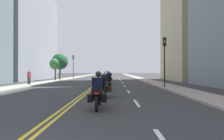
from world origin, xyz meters
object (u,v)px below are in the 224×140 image
Objects in this scene: motorcycle_2 at (106,83)px; motorcycle_5 at (110,78)px; motorcycle_3 at (106,80)px; motorcycle_4 at (108,79)px; motorcycle_6 at (109,77)px; traffic_cone_0 at (148,83)px; traffic_light_near at (165,53)px; street_tree_1 at (60,62)px; pedestrian_0 at (29,77)px; traffic_light_far at (73,63)px; motorcycle_1 at (105,86)px; motorcycle_0 at (98,93)px; street_tree_0 at (55,64)px.

motorcycle_2 is 13.22m from motorcycle_5.
motorcycle_4 is (0.06, 4.44, 0.01)m from motorcycle_3.
motorcycle_5 is 4.19m from motorcycle_6.
traffic_light_near reaches higher than traffic_cone_0.
street_tree_1 reaches higher than motorcycle_6.
pedestrian_0 is (-8.75, -10.92, 0.25)m from motorcycle_6.
pedestrian_0 is (-0.75, -22.10, -2.55)m from traffic_light_far.
traffic_light_near reaches higher than motorcycle_3.
street_tree_1 is at bearing 129.67° from traffic_light_near.
motorcycle_6 is 16.20m from traffic_light_near.
motorcycle_1 is 8.95m from traffic_light_near.
traffic_light_far reaches higher than traffic_cone_0.
motorcycle_3 is 0.48× the size of traffic_light_near.
motorcycle_6 is 0.48× the size of traffic_light_near.
motorcycle_1 reaches higher than motorcycle_5.
motorcycle_5 is at bearing 90.05° from motorcycle_1.
motorcycle_0 is at bearing -91.93° from motorcycle_4.
street_tree_1 is at bearing -60.15° from pedestrian_0.
traffic_light_near reaches higher than street_tree_1.
traffic_cone_0 is at bearing -45.59° from street_tree_0.
motorcycle_3 is 0.49× the size of street_tree_1.
motorcycle_5 is at bearing 90.16° from motorcycle_0.
motorcycle_0 is 1.31× the size of pedestrian_0.
street_tree_0 reaches higher than motorcycle_6.
traffic_light_near is at bearing -50.33° from street_tree_1.
motorcycle_5 is 1.22× the size of pedestrian_0.
motorcycle_6 is at bearing -97.77° from pedestrian_0.
motorcycle_5 is 12.34m from traffic_light_near.
motorcycle_5 is 0.46× the size of street_tree_1.
motorcycle_3 is 16.72m from street_tree_0.
street_tree_1 is at bearing 127.45° from motorcycle_4.
motorcycle_4 reaches higher than motorcycle_3.
traffic_light_far is at bearing -61.02° from pedestrian_0.
motorcycle_6 is at bearing 90.48° from motorcycle_1.
traffic_cone_0 is at bearing 116.57° from traffic_light_near.
motorcycle_2 is 8.93m from motorcycle_4.
street_tree_1 reaches higher than motorcycle_0.
motorcycle_1 is at bearing -91.21° from motorcycle_4.
traffic_cone_0 is at bearing 2.65° from motorcycle_3.
motorcycle_4 is at bearing 90.73° from motorcycle_1.
street_tree_1 is at bearing -93.15° from traffic_light_far.
motorcycle_0 is 8.42m from motorcycle_2.
motorcycle_5 is at bearing 85.98° from motorcycle_4.
street_tree_1 is (-8.63, 27.67, 2.56)m from motorcycle_0.
street_tree_0 is at bearing 132.27° from traffic_light_near.
traffic_light_far is 10.28m from street_tree_0.
traffic_cone_0 is at bearing 66.03° from motorcycle_1.
motorcycle_0 is at bearing -92.40° from motorcycle_1.
motorcycle_4 is at bearing 88.19° from motorcycle_2.
street_tree_0 is (-9.04, 13.90, 2.16)m from motorcycle_3.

